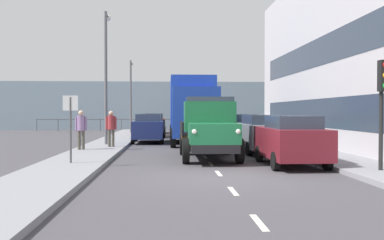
% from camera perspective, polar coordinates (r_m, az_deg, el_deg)
% --- Properties ---
extents(ground_plane, '(80.00, 80.00, 0.00)m').
position_cam_1_polar(ground_plane, '(22.45, 0.69, -3.65)').
color(ground_plane, '#423F44').
extents(sidewalk_left, '(2.26, 40.04, 0.15)m').
position_cam_1_polar(sidewalk_left, '(23.26, 12.51, -3.33)').
color(sidewalk_left, gray).
rests_on(sidewalk_left, ground_plane).
extents(sidewalk_right, '(2.26, 40.04, 0.15)m').
position_cam_1_polar(sidewalk_right, '(22.62, -11.48, -3.45)').
color(sidewalk_right, gray).
rests_on(sidewalk_right, ground_plane).
extents(road_centreline_markings, '(0.12, 34.56, 0.01)m').
position_cam_1_polar(road_centreline_markings, '(21.25, 0.91, -3.91)').
color(road_centreline_markings, silver).
rests_on(road_centreline_markings, ground_plane).
extents(sea_horizon, '(80.00, 0.80, 5.00)m').
position_cam_1_polar(sea_horizon, '(45.37, -1.29, 1.91)').
color(sea_horizon, gray).
rests_on(sea_horizon, ground_plane).
extents(seawall_railing, '(28.08, 0.08, 1.20)m').
position_cam_1_polar(seawall_railing, '(41.78, -1.13, -0.20)').
color(seawall_railing, '#4C5156').
rests_on(seawall_railing, ground_plane).
extents(truck_vintage_green, '(2.17, 5.64, 2.43)m').
position_cam_1_polar(truck_vintage_green, '(16.74, 2.30, -1.23)').
color(truck_vintage_green, black).
rests_on(truck_vintage_green, ground_plane).
extents(lorry_cargo_blue, '(2.58, 8.20, 3.87)m').
position_cam_1_polar(lorry_cargo_blue, '(25.18, 0.02, 1.59)').
color(lorry_cargo_blue, '#193899').
rests_on(lorry_cargo_blue, ground_plane).
extents(car_maroon_kerbside_near, '(1.85, 3.86, 1.72)m').
position_cam_1_polar(car_maroon_kerbside_near, '(15.15, 12.96, -2.58)').
color(car_maroon_kerbside_near, maroon).
rests_on(car_maroon_kerbside_near, ground_plane).
extents(car_grey_kerbside_1, '(1.80, 4.45, 1.72)m').
position_cam_1_polar(car_grey_kerbside_1, '(19.75, 9.11, -1.71)').
color(car_grey_kerbside_1, slate).
rests_on(car_grey_kerbside_1, ground_plane).
extents(car_teal_kerbside_2, '(1.91, 4.20, 1.72)m').
position_cam_1_polar(car_teal_kerbside_2, '(24.92, 6.52, -1.12)').
color(car_teal_kerbside_2, '#1E6670').
rests_on(car_teal_kerbside_2, ground_plane).
extents(car_navy_oppositeside_0, '(1.84, 4.09, 1.72)m').
position_cam_1_polar(car_navy_oppositeside_0, '(26.05, -5.78, -1.03)').
color(car_navy_oppositeside_0, navy).
rests_on(car_navy_oppositeside_0, ground_plane).
extents(car_black_oppositeside_1, '(1.98, 4.11, 1.72)m').
position_cam_1_polar(car_black_oppositeside_1, '(31.89, -5.31, -0.64)').
color(car_black_oppositeside_1, black).
rests_on(car_black_oppositeside_1, ground_plane).
extents(car_red_oppositeside_2, '(1.93, 4.17, 1.72)m').
position_cam_1_polar(car_red_oppositeside_2, '(37.18, -5.02, -0.39)').
color(car_red_oppositeside_2, '#B21E1E').
rests_on(car_red_oppositeside_2, ground_plane).
extents(pedestrian_near_railing, '(0.53, 0.34, 1.77)m').
position_cam_1_polar(pedestrian_near_railing, '(20.10, -14.46, -0.83)').
color(pedestrian_near_railing, '#4C473D').
rests_on(pedestrian_near_railing, sidewalk_right).
extents(pedestrian_by_lamp, '(0.53, 0.34, 1.75)m').
position_cam_1_polar(pedestrian_by_lamp, '(21.37, -10.65, -0.73)').
color(pedestrian_by_lamp, '#4C473D').
rests_on(pedestrian_by_lamp, sidewalk_right).
extents(traffic_light_near, '(0.28, 0.41, 3.20)m').
position_cam_1_polar(traffic_light_near, '(13.68, 23.95, 3.58)').
color(traffic_light_near, black).
rests_on(traffic_light_near, sidewalk_left).
extents(lamp_post_promenade, '(0.32, 1.14, 6.98)m').
position_cam_1_polar(lamp_post_promenade, '(23.37, -11.28, 7.00)').
color(lamp_post_promenade, '#59595B').
rests_on(lamp_post_promenade, sidewalk_right).
extents(lamp_post_far, '(0.32, 1.14, 5.96)m').
position_cam_1_polar(lamp_post_far, '(36.19, -8.09, 4.06)').
color(lamp_post_far, '#59595B').
rests_on(lamp_post_far, sidewalk_right).
extents(street_sign, '(0.50, 0.07, 2.25)m').
position_cam_1_polar(street_sign, '(14.92, -15.77, 0.38)').
color(street_sign, '#4C4C4C').
rests_on(street_sign, sidewalk_right).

